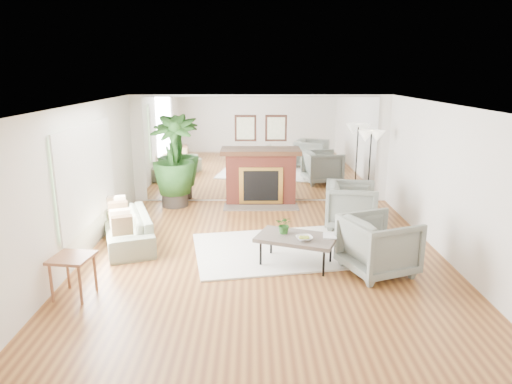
{
  "coord_description": "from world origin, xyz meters",
  "views": [
    {
      "loc": [
        -0.2,
        -7.04,
        3.0
      ],
      "look_at": [
        -0.14,
        0.6,
        0.98
      ],
      "focal_mm": 32.0,
      "sensor_mm": 36.0,
      "label": 1
    }
  ],
  "objects_px": {
    "coffee_table": "(296,239)",
    "armchair_front": "(379,245)",
    "sofa": "(127,228)",
    "floor_lamp": "(371,142)",
    "armchair_back": "(351,205)",
    "side_table": "(72,263)",
    "potted_ficus": "(173,159)",
    "fireplace": "(261,176)"
  },
  "relations": [
    {
      "from": "coffee_table",
      "to": "armchair_front",
      "type": "height_order",
      "value": "armchair_front"
    },
    {
      "from": "sofa",
      "to": "floor_lamp",
      "type": "xyz_separation_m",
      "value": [
        4.84,
        2.09,
        1.23
      ]
    },
    {
      "from": "armchair_back",
      "to": "floor_lamp",
      "type": "distance_m",
      "value": 1.75
    },
    {
      "from": "side_table",
      "to": "potted_ficus",
      "type": "bearing_deg",
      "value": 81.32
    },
    {
      "from": "armchair_back",
      "to": "armchair_front",
      "type": "bearing_deg",
      "value": -170.82
    },
    {
      "from": "fireplace",
      "to": "side_table",
      "type": "relative_size",
      "value": 3.49
    },
    {
      "from": "armchair_back",
      "to": "potted_ficus",
      "type": "xyz_separation_m",
      "value": [
        -3.73,
        1.52,
        0.66
      ]
    },
    {
      "from": "fireplace",
      "to": "armchair_back",
      "type": "relative_size",
      "value": 2.08
    },
    {
      "from": "armchair_back",
      "to": "armchair_front",
      "type": "height_order",
      "value": "armchair_front"
    },
    {
      "from": "sofa",
      "to": "floor_lamp",
      "type": "relative_size",
      "value": 1.09
    },
    {
      "from": "fireplace",
      "to": "side_table",
      "type": "height_order",
      "value": "fireplace"
    },
    {
      "from": "sofa",
      "to": "floor_lamp",
      "type": "bearing_deg",
      "value": 93.36
    },
    {
      "from": "armchair_front",
      "to": "potted_ficus",
      "type": "height_order",
      "value": "potted_ficus"
    },
    {
      "from": "floor_lamp",
      "to": "sofa",
      "type": "bearing_deg",
      "value": -156.62
    },
    {
      "from": "side_table",
      "to": "potted_ficus",
      "type": "relative_size",
      "value": 0.28
    },
    {
      "from": "fireplace",
      "to": "armchair_back",
      "type": "bearing_deg",
      "value": -43.74
    },
    {
      "from": "fireplace",
      "to": "coffee_table",
      "type": "relative_size",
      "value": 1.47
    },
    {
      "from": "armchair_front",
      "to": "floor_lamp",
      "type": "xyz_separation_m",
      "value": [
        0.67,
        3.38,
        1.06
      ]
    },
    {
      "from": "floor_lamp",
      "to": "side_table",
      "type": "bearing_deg",
      "value": -140.86
    },
    {
      "from": "sofa",
      "to": "potted_ficus",
      "type": "bearing_deg",
      "value": 148.79
    },
    {
      "from": "fireplace",
      "to": "potted_ficus",
      "type": "xyz_separation_m",
      "value": [
        -1.98,
        -0.16,
        0.45
      ]
    },
    {
      "from": "fireplace",
      "to": "sofa",
      "type": "distance_m",
      "value": 3.54
    },
    {
      "from": "sofa",
      "to": "side_table",
      "type": "bearing_deg",
      "value": -25.7
    },
    {
      "from": "side_table",
      "to": "floor_lamp",
      "type": "relative_size",
      "value": 0.33
    },
    {
      "from": "potted_ficus",
      "to": "floor_lamp",
      "type": "relative_size",
      "value": 1.17
    },
    {
      "from": "sofa",
      "to": "potted_ficus",
      "type": "height_order",
      "value": "potted_ficus"
    },
    {
      "from": "side_table",
      "to": "floor_lamp",
      "type": "bearing_deg",
      "value": 39.14
    },
    {
      "from": "armchair_front",
      "to": "floor_lamp",
      "type": "bearing_deg",
      "value": -32.19
    },
    {
      "from": "armchair_back",
      "to": "side_table",
      "type": "bearing_deg",
      "value": 133.01
    },
    {
      "from": "sofa",
      "to": "armchair_back",
      "type": "relative_size",
      "value": 1.96
    },
    {
      "from": "floor_lamp",
      "to": "coffee_table",
      "type": "bearing_deg",
      "value": -121.62
    },
    {
      "from": "fireplace",
      "to": "armchair_back",
      "type": "xyz_separation_m",
      "value": [
        1.75,
        -1.67,
        -0.21
      ]
    },
    {
      "from": "sofa",
      "to": "armchair_back",
      "type": "xyz_separation_m",
      "value": [
        4.2,
        0.86,
        0.17
      ]
    },
    {
      "from": "armchair_back",
      "to": "side_table",
      "type": "distance_m",
      "value": 5.25
    },
    {
      "from": "armchair_front",
      "to": "potted_ficus",
      "type": "distance_m",
      "value": 5.25
    },
    {
      "from": "armchair_front",
      "to": "armchair_back",
      "type": "bearing_deg",
      "value": -21.7
    },
    {
      "from": "sofa",
      "to": "armchair_back",
      "type": "height_order",
      "value": "armchair_back"
    },
    {
      "from": "coffee_table",
      "to": "armchair_front",
      "type": "bearing_deg",
      "value": -13.54
    },
    {
      "from": "coffee_table",
      "to": "potted_ficus",
      "type": "xyz_separation_m",
      "value": [
        -2.48,
        3.36,
        0.66
      ]
    },
    {
      "from": "armchair_front",
      "to": "fireplace",
      "type": "bearing_deg",
      "value": 3.32
    },
    {
      "from": "coffee_table",
      "to": "armchair_back",
      "type": "bearing_deg",
      "value": 55.8
    },
    {
      "from": "fireplace",
      "to": "floor_lamp",
      "type": "xyz_separation_m",
      "value": [
        2.39,
        -0.44,
        0.85
      ]
    }
  ]
}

